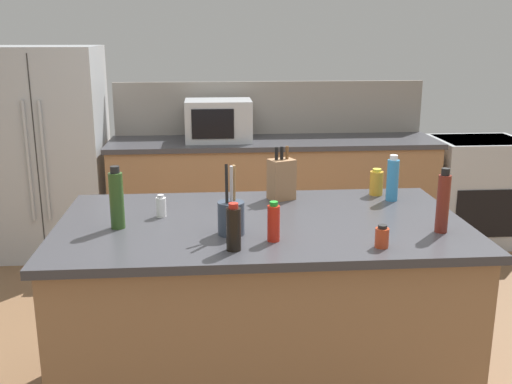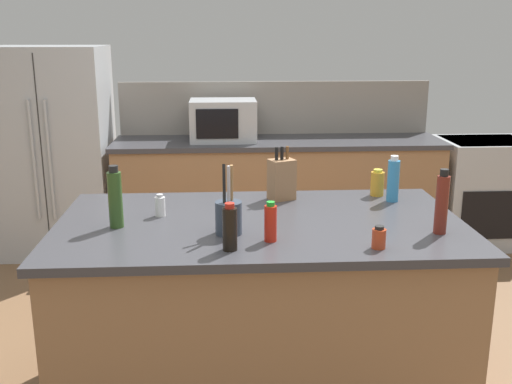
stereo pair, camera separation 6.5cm
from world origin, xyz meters
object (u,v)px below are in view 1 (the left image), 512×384
object	(u,v)px
range_oven	(476,190)
utensil_crock	(231,217)
honey_jar	(376,183)
refrigerator	(49,152)
soy_sauce_bottle	(234,228)
salt_shaker	(161,207)
knife_block	(281,179)
vinegar_bottle	(443,202)
hot_sauce_bottle	(274,223)
microwave	(218,120)
olive_oil_bottle	(117,199)
dish_soap_bottle	(393,179)
spice_jar_paprika	(382,237)

from	to	relation	value
range_oven	utensil_crock	world-z (taller)	utensil_crock
range_oven	honey_jar	distance (m)	2.34
refrigerator	utensil_crock	bearing A→B (deg)	-59.80
utensil_crock	soy_sauce_bottle	xyz separation A→B (m)	(0.00, -0.21, 0.01)
salt_shaker	soy_sauce_bottle	bearing A→B (deg)	-55.81
range_oven	knife_block	bearing A→B (deg)	-137.11
vinegar_bottle	hot_sauce_bottle	world-z (taller)	vinegar_bottle
refrigerator	vinegar_bottle	distance (m)	3.43
microwave	olive_oil_bottle	xyz separation A→B (m)	(-0.51, -2.25, -0.03)
dish_soap_bottle	honey_jar	bearing A→B (deg)	113.88
soy_sauce_bottle	vinegar_bottle	bearing A→B (deg)	9.47
soy_sauce_bottle	hot_sauce_bottle	distance (m)	0.20
range_oven	soy_sauce_bottle	world-z (taller)	soy_sauce_bottle
soy_sauce_bottle	hot_sauce_bottle	world-z (taller)	soy_sauce_bottle
range_oven	spice_jar_paprika	distance (m)	3.11
dish_soap_bottle	vinegar_bottle	bearing A→B (deg)	-82.75
knife_block	olive_oil_bottle	xyz separation A→B (m)	(-0.82, -0.43, 0.02)
vinegar_bottle	refrigerator	bearing A→B (deg)	133.71
refrigerator	dish_soap_bottle	distance (m)	3.02
utensil_crock	vinegar_bottle	size ratio (longest dim) A/B	1.08
olive_oil_bottle	soy_sauce_bottle	distance (m)	0.62
microwave	utensil_crock	distance (m)	2.38
olive_oil_bottle	soy_sauce_bottle	xyz separation A→B (m)	(0.52, -0.34, -0.04)
microwave	hot_sauce_bottle	bearing A→B (deg)	-85.67
vinegar_bottle	salt_shaker	xyz separation A→B (m)	(-1.29, 0.34, -0.09)
refrigerator	spice_jar_paprika	world-z (taller)	refrigerator
dish_soap_bottle	salt_shaker	world-z (taller)	dish_soap_bottle
refrigerator	dish_soap_bottle	bearing A→B (deg)	-40.22
soy_sauce_bottle	honey_jar	world-z (taller)	soy_sauce_bottle
range_oven	honey_jar	world-z (taller)	honey_jar
salt_shaker	honey_jar	bearing A→B (deg)	15.16
hot_sauce_bottle	honey_jar	distance (m)	0.96
refrigerator	honey_jar	world-z (taller)	refrigerator
range_oven	spice_jar_paprika	bearing A→B (deg)	-122.02
range_oven	spice_jar_paprika	world-z (taller)	spice_jar_paprika
microwave	dish_soap_bottle	world-z (taller)	microwave
vinegar_bottle	hot_sauce_bottle	xyz separation A→B (m)	(-0.77, -0.06, -0.06)
refrigerator	range_oven	size ratio (longest dim) A/B	1.86
dish_soap_bottle	utensil_crock	bearing A→B (deg)	-151.34
knife_block	spice_jar_paprika	bearing A→B (deg)	-89.21
microwave	honey_jar	world-z (taller)	microwave
soy_sauce_bottle	dish_soap_bottle	distance (m)	1.12
refrigerator	vinegar_bottle	world-z (taller)	refrigerator
spice_jar_paprika	soy_sauce_bottle	distance (m)	0.63
vinegar_bottle	soy_sauce_bottle	size ratio (longest dim) A/B	1.46
knife_block	utensil_crock	bearing A→B (deg)	-140.11
range_oven	hot_sauce_bottle	size ratio (longest dim) A/B	5.16
knife_block	utensil_crock	distance (m)	0.63
soy_sauce_bottle	microwave	bearing A→B (deg)	90.23
range_oven	dish_soap_bottle	bearing A→B (deg)	-125.84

